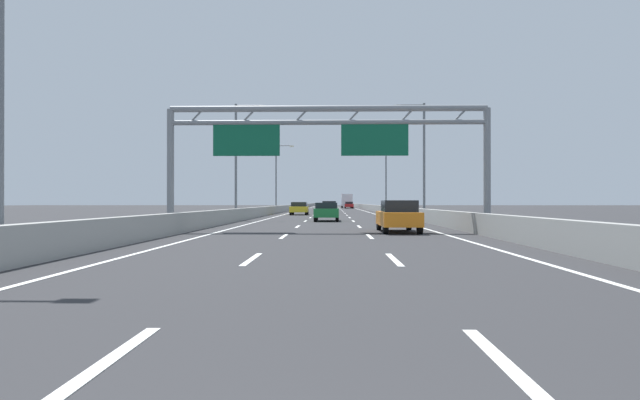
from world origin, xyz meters
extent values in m
plane|color=#2D2D30|center=(0.00, 100.00, 0.00)|extent=(260.00, 260.00, 0.00)
cube|color=white|center=(-1.80, 3.50, 0.01)|extent=(0.16, 3.00, 0.01)
cube|color=white|center=(-1.80, 12.50, 0.01)|extent=(0.16, 3.00, 0.01)
cube|color=white|center=(-1.80, 21.50, 0.01)|extent=(0.16, 3.00, 0.01)
cube|color=white|center=(-1.80, 30.50, 0.01)|extent=(0.16, 3.00, 0.01)
cube|color=white|center=(-1.80, 39.50, 0.01)|extent=(0.16, 3.00, 0.01)
cube|color=white|center=(-1.80, 48.50, 0.01)|extent=(0.16, 3.00, 0.01)
cube|color=white|center=(-1.80, 57.50, 0.01)|extent=(0.16, 3.00, 0.01)
cube|color=white|center=(-1.80, 66.50, 0.01)|extent=(0.16, 3.00, 0.01)
cube|color=white|center=(-1.80, 75.50, 0.01)|extent=(0.16, 3.00, 0.01)
cube|color=white|center=(-1.80, 84.50, 0.01)|extent=(0.16, 3.00, 0.01)
cube|color=white|center=(-1.80, 93.50, 0.01)|extent=(0.16, 3.00, 0.01)
cube|color=white|center=(-1.80, 102.50, 0.01)|extent=(0.16, 3.00, 0.01)
cube|color=white|center=(-1.80, 111.50, 0.01)|extent=(0.16, 3.00, 0.01)
cube|color=white|center=(-1.80, 120.50, 0.01)|extent=(0.16, 3.00, 0.01)
cube|color=white|center=(-1.80, 129.50, 0.01)|extent=(0.16, 3.00, 0.01)
cube|color=white|center=(-1.80, 138.50, 0.01)|extent=(0.16, 3.00, 0.01)
cube|color=white|center=(-1.80, 147.50, 0.01)|extent=(0.16, 3.00, 0.01)
cube|color=white|center=(-1.80, 156.50, 0.01)|extent=(0.16, 3.00, 0.01)
cube|color=white|center=(1.80, 3.50, 0.01)|extent=(0.16, 3.00, 0.01)
cube|color=white|center=(1.80, 12.50, 0.01)|extent=(0.16, 3.00, 0.01)
cube|color=white|center=(1.80, 21.50, 0.01)|extent=(0.16, 3.00, 0.01)
cube|color=white|center=(1.80, 30.50, 0.01)|extent=(0.16, 3.00, 0.01)
cube|color=white|center=(1.80, 39.50, 0.01)|extent=(0.16, 3.00, 0.01)
cube|color=white|center=(1.80, 48.50, 0.01)|extent=(0.16, 3.00, 0.01)
cube|color=white|center=(1.80, 57.50, 0.01)|extent=(0.16, 3.00, 0.01)
cube|color=white|center=(1.80, 66.50, 0.01)|extent=(0.16, 3.00, 0.01)
cube|color=white|center=(1.80, 75.50, 0.01)|extent=(0.16, 3.00, 0.01)
cube|color=white|center=(1.80, 84.50, 0.01)|extent=(0.16, 3.00, 0.01)
cube|color=white|center=(1.80, 93.50, 0.01)|extent=(0.16, 3.00, 0.01)
cube|color=white|center=(1.80, 102.50, 0.01)|extent=(0.16, 3.00, 0.01)
cube|color=white|center=(1.80, 111.50, 0.01)|extent=(0.16, 3.00, 0.01)
cube|color=white|center=(1.80, 120.50, 0.01)|extent=(0.16, 3.00, 0.01)
cube|color=white|center=(1.80, 129.50, 0.01)|extent=(0.16, 3.00, 0.01)
cube|color=white|center=(1.80, 138.50, 0.01)|extent=(0.16, 3.00, 0.01)
cube|color=white|center=(1.80, 147.50, 0.01)|extent=(0.16, 3.00, 0.01)
cube|color=white|center=(1.80, 156.50, 0.01)|extent=(0.16, 3.00, 0.01)
cube|color=white|center=(-5.25, 88.00, 0.01)|extent=(0.16, 176.00, 0.01)
cube|color=white|center=(5.25, 88.00, 0.01)|extent=(0.16, 176.00, 0.01)
cube|color=#9E9E99|center=(-6.90, 110.00, 0.47)|extent=(0.45, 220.00, 0.95)
cube|color=#9E9E99|center=(6.90, 110.00, 0.47)|extent=(0.45, 220.00, 0.95)
cylinder|color=gray|center=(-8.05, 26.32, 3.10)|extent=(0.36, 0.36, 6.20)
cylinder|color=gray|center=(8.05, 26.32, 3.10)|extent=(0.36, 0.36, 6.20)
cylinder|color=gray|center=(0.00, 26.32, 6.20)|extent=(16.10, 0.32, 0.32)
cylinder|color=gray|center=(0.00, 26.32, 5.50)|extent=(16.10, 0.26, 0.26)
cylinder|color=gray|center=(-6.71, 26.32, 5.85)|extent=(0.74, 0.10, 0.74)
cylinder|color=gray|center=(-4.02, 26.32, 5.85)|extent=(0.74, 0.10, 0.74)
cylinder|color=gray|center=(-1.34, 26.32, 5.85)|extent=(0.74, 0.10, 0.74)
cylinder|color=gray|center=(1.34, 26.32, 5.85)|extent=(0.74, 0.10, 0.74)
cylinder|color=gray|center=(4.02, 26.32, 5.85)|extent=(0.74, 0.10, 0.74)
cylinder|color=gray|center=(6.71, 26.32, 5.85)|extent=(0.74, 0.10, 0.74)
cube|color=#0F5B3D|center=(-4.15, 26.32, 4.60)|extent=(3.40, 0.12, 1.60)
cube|color=#0F5B3D|center=(2.38, 26.32, 4.60)|extent=(3.40, 0.12, 1.60)
cylinder|color=slate|center=(-7.70, 11.55, 4.75)|extent=(0.20, 0.20, 9.50)
cylinder|color=slate|center=(-7.70, 43.07, 4.75)|extent=(0.20, 0.20, 9.50)
cylinder|color=slate|center=(-6.60, 43.07, 9.35)|extent=(2.20, 0.12, 0.12)
cube|color=#F2EAC6|center=(-5.50, 43.07, 9.25)|extent=(0.56, 0.28, 0.20)
cylinder|color=slate|center=(7.70, 43.07, 4.75)|extent=(0.20, 0.20, 9.50)
cylinder|color=slate|center=(6.60, 43.07, 9.35)|extent=(2.20, 0.12, 0.12)
cube|color=#F2EAC6|center=(5.50, 43.07, 9.25)|extent=(0.56, 0.28, 0.20)
cylinder|color=slate|center=(-7.70, 74.59, 4.75)|extent=(0.20, 0.20, 9.50)
cylinder|color=slate|center=(-6.60, 74.59, 9.35)|extent=(2.20, 0.12, 0.12)
cube|color=#F2EAC6|center=(-5.50, 74.59, 9.25)|extent=(0.56, 0.28, 0.20)
cylinder|color=slate|center=(7.70, 74.59, 4.75)|extent=(0.20, 0.20, 9.50)
cylinder|color=slate|center=(6.60, 74.59, 9.35)|extent=(2.20, 0.12, 0.12)
cube|color=#F2EAC6|center=(5.50, 74.59, 9.25)|extent=(0.56, 0.28, 0.20)
cube|color=yellow|center=(-3.49, 59.28, 0.63)|extent=(1.90, 4.60, 0.62)
cube|color=black|center=(-3.49, 59.06, 1.18)|extent=(1.67, 2.17, 0.49)
cylinder|color=black|center=(-4.33, 61.03, 0.32)|extent=(0.22, 0.64, 0.64)
cylinder|color=black|center=(-2.65, 61.03, 0.32)|extent=(0.22, 0.64, 0.64)
cylinder|color=black|center=(-4.33, 57.53, 0.32)|extent=(0.22, 0.64, 0.64)
cylinder|color=black|center=(-2.65, 57.53, 0.32)|extent=(0.22, 0.64, 0.64)
cube|color=orange|center=(3.41, 25.05, 0.65)|extent=(1.76, 4.63, 0.66)
cube|color=black|center=(3.41, 24.60, 1.25)|extent=(1.55, 2.04, 0.55)
cylinder|color=black|center=(2.64, 26.82, 0.32)|extent=(0.22, 0.64, 0.64)
cylinder|color=black|center=(4.18, 26.82, 0.32)|extent=(0.22, 0.64, 0.64)
cylinder|color=black|center=(2.64, 23.29, 0.32)|extent=(0.22, 0.64, 0.64)
cylinder|color=black|center=(4.18, 23.29, 0.32)|extent=(0.22, 0.64, 0.64)
cube|color=#1E7A38|center=(-0.22, 39.88, 0.64)|extent=(1.82, 4.49, 0.64)
cube|color=black|center=(-0.22, 39.37, 1.18)|extent=(1.60, 2.15, 0.44)
cylinder|color=black|center=(-1.02, 41.58, 0.32)|extent=(0.22, 0.64, 0.64)
cylinder|color=black|center=(0.58, 41.58, 0.32)|extent=(0.22, 0.64, 0.64)
cylinder|color=black|center=(-1.02, 38.19, 0.32)|extent=(0.22, 0.64, 0.64)
cylinder|color=black|center=(0.58, 38.19, 0.32)|extent=(0.22, 0.64, 0.64)
cube|color=red|center=(3.84, 118.02, 0.65)|extent=(1.89, 4.69, 0.67)
cube|color=black|center=(3.84, 118.33, 1.23)|extent=(1.66, 2.04, 0.48)
cylinder|color=black|center=(3.00, 119.81, 0.32)|extent=(0.22, 0.64, 0.64)
cylinder|color=black|center=(4.67, 119.81, 0.32)|extent=(0.22, 0.64, 0.64)
cylinder|color=black|center=(3.00, 116.22, 0.32)|extent=(0.22, 0.64, 0.64)
cylinder|color=black|center=(4.67, 116.22, 0.32)|extent=(0.22, 0.64, 0.64)
cube|color=black|center=(-0.17, 65.58, 0.67)|extent=(1.87, 4.40, 0.70)
cube|color=black|center=(-0.17, 65.34, 1.28)|extent=(1.65, 2.08, 0.53)
cylinder|color=black|center=(-1.00, 67.23, 0.32)|extent=(0.22, 0.64, 0.64)
cylinder|color=black|center=(0.66, 67.23, 0.32)|extent=(0.22, 0.64, 0.64)
cylinder|color=black|center=(-1.00, 63.93, 0.32)|extent=(0.22, 0.64, 0.64)
cylinder|color=black|center=(0.66, 63.93, 0.32)|extent=(0.22, 0.64, 0.64)
cube|color=#2347AD|center=(0.24, 134.60, 0.63)|extent=(1.89, 4.62, 0.63)
cube|color=black|center=(0.24, 134.49, 1.21)|extent=(1.67, 2.21, 0.52)
cylinder|color=black|center=(-0.60, 136.36, 0.32)|extent=(0.22, 0.64, 0.64)
cylinder|color=black|center=(1.07, 136.36, 0.32)|extent=(0.22, 0.64, 0.64)
cylinder|color=black|center=(-0.60, 132.84, 0.32)|extent=(0.22, 0.64, 0.64)
cylinder|color=black|center=(1.07, 132.84, 0.32)|extent=(0.22, 0.64, 0.64)
cube|color=#194799|center=(3.58, 130.65, 1.46)|extent=(2.48, 2.44, 1.95)
cube|color=silver|center=(3.58, 126.19, 1.87)|extent=(2.48, 6.08, 2.78)
cylinder|color=black|center=(2.48, 130.97, 0.48)|extent=(0.28, 0.96, 0.96)
cylinder|color=black|center=(4.68, 130.97, 0.48)|extent=(0.28, 0.96, 0.96)
cylinder|color=black|center=(2.48, 124.55, 0.48)|extent=(0.28, 0.96, 0.96)
cylinder|color=black|center=(4.68, 124.55, 0.48)|extent=(0.28, 0.96, 0.96)
camera|label=1|loc=(0.25, -1.17, 1.46)|focal=30.41mm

